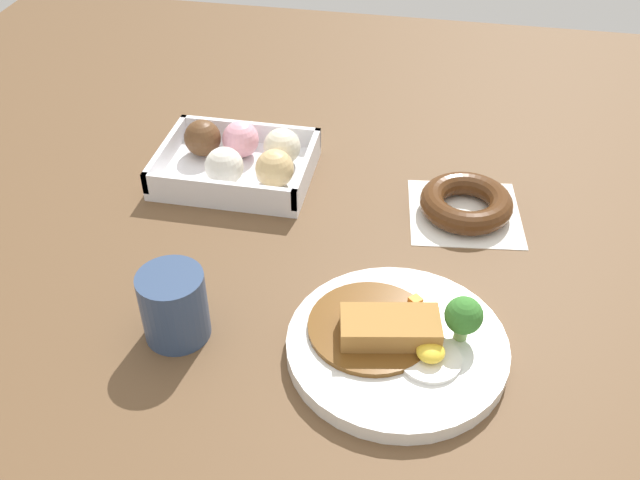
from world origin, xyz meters
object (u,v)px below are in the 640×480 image
Objects in this scene: donut_box at (241,159)px; coffee_mug at (174,306)px; chocolate_ring_donut at (466,203)px; curry_plate at (398,342)px.

donut_box is 2.60× the size of coffee_mug.
donut_box reaches higher than chocolate_ring_donut.
donut_box is at bearing -49.09° from curry_plate.
chocolate_ring_donut is (-0.06, -0.26, 0.00)m from curry_plate.
donut_box is 0.32m from chocolate_ring_donut.
chocolate_ring_donut is 0.41m from coffee_mug.
chocolate_ring_donut is at bearing 174.19° from donut_box.
curry_plate is 1.10× the size of donut_box.
coffee_mug is at bearing 4.30° from curry_plate.
donut_box is at bearing -5.81° from chocolate_ring_donut.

